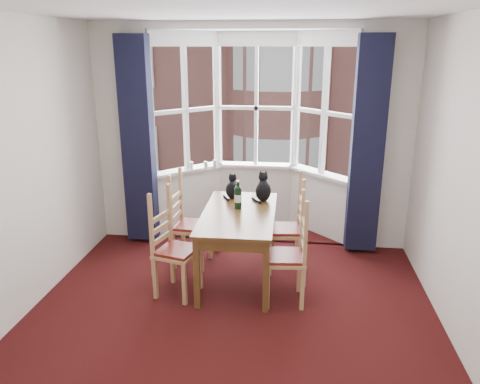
% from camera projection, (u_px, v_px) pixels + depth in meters
% --- Properties ---
extents(floor, '(4.50, 4.50, 0.00)m').
position_uv_depth(floor, '(226.00, 338.00, 4.21)').
color(floor, black).
rests_on(floor, ground).
extents(ceiling, '(4.50, 4.50, 0.00)m').
position_uv_depth(ceiling, '(222.00, 4.00, 3.37)').
color(ceiling, white).
rests_on(ceiling, floor).
extents(wall_near, '(4.00, 0.00, 4.00)m').
position_uv_depth(wall_near, '(129.00, 376.00, 1.66)').
color(wall_near, silver).
rests_on(wall_near, floor).
extents(wall_back_pier_left, '(0.70, 0.12, 2.80)m').
position_uv_depth(wall_back_pier_left, '(125.00, 135.00, 6.10)').
color(wall_back_pier_left, silver).
rests_on(wall_back_pier_left, floor).
extents(wall_back_pier_right, '(0.70, 0.12, 2.80)m').
position_uv_depth(wall_back_pier_right, '(385.00, 140.00, 5.73)').
color(wall_back_pier_right, silver).
rests_on(wall_back_pier_right, floor).
extents(bay_window, '(2.76, 0.94, 2.80)m').
position_uv_depth(bay_window, '(254.00, 131.00, 6.39)').
color(bay_window, white).
rests_on(bay_window, floor).
extents(curtain_left, '(0.38, 0.22, 2.60)m').
position_uv_depth(curtain_left, '(138.00, 141.00, 5.92)').
color(curtain_left, black).
rests_on(curtain_left, floor).
extents(curtain_right, '(0.38, 0.22, 2.60)m').
position_uv_depth(curtain_right, '(367.00, 147.00, 5.60)').
color(curtain_right, black).
rests_on(curtain_right, floor).
extents(dining_table, '(0.80, 1.47, 0.78)m').
position_uv_depth(dining_table, '(239.00, 220.00, 5.10)').
color(dining_table, brown).
rests_on(dining_table, floor).
extents(chair_left_near, '(0.50, 0.51, 0.92)m').
position_uv_depth(chair_left_near, '(170.00, 251.00, 4.86)').
color(chair_left_near, tan).
rests_on(chair_left_near, floor).
extents(chair_left_far, '(0.43, 0.45, 0.92)m').
position_uv_depth(chair_left_far, '(184.00, 226.00, 5.52)').
color(chair_left_far, tan).
rests_on(chair_left_far, floor).
extents(chair_right_near, '(0.43, 0.45, 0.92)m').
position_uv_depth(chair_right_near, '(294.00, 258.00, 4.69)').
color(chair_right_near, tan).
rests_on(chair_right_near, floor).
extents(chair_right_far, '(0.44, 0.46, 0.92)m').
position_uv_depth(chair_right_far, '(292.00, 231.00, 5.39)').
color(chair_right_far, tan).
rests_on(chair_right_far, floor).
extents(cat_left, '(0.16, 0.22, 0.30)m').
position_uv_depth(cat_left, '(232.00, 189.00, 5.53)').
color(cat_left, black).
rests_on(cat_left, dining_table).
extents(cat_right, '(0.21, 0.27, 0.35)m').
position_uv_depth(cat_right, '(263.00, 189.00, 5.43)').
color(cat_right, black).
rests_on(cat_right, dining_table).
extents(wine_bottle, '(0.08, 0.08, 0.32)m').
position_uv_depth(wine_bottle, '(238.00, 196.00, 5.15)').
color(wine_bottle, black).
rests_on(wine_bottle, dining_table).
extents(candle_tall, '(0.06, 0.06, 0.10)m').
position_uv_depth(candle_tall, '(191.00, 165.00, 6.49)').
color(candle_tall, white).
rests_on(candle_tall, bay_window).
extents(candle_short, '(0.06, 0.06, 0.10)m').
position_uv_depth(candle_short, '(206.00, 165.00, 6.50)').
color(candle_short, white).
rests_on(candle_short, bay_window).
extents(candle_extra, '(0.05, 0.05, 0.12)m').
position_uv_depth(candle_extra, '(215.00, 164.00, 6.50)').
color(candle_extra, white).
rests_on(candle_extra, bay_window).
extents(street, '(80.00, 80.00, 0.00)m').
position_uv_depth(street, '(287.00, 159.00, 36.55)').
color(street, '#333335').
rests_on(street, ground).
extents(tenement_building, '(18.40, 7.80, 15.20)m').
position_uv_depth(tenement_building, '(282.00, 71.00, 17.00)').
color(tenement_building, '#98584E').
rests_on(tenement_building, street).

